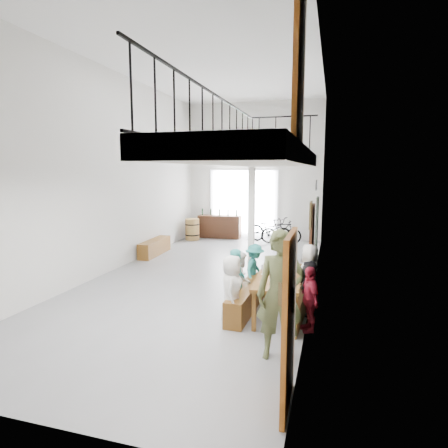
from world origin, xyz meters
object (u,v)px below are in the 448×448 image
(tasting_table, at_px, (279,279))
(host_standing, at_px, (280,295))
(bicycle_near, at_px, (271,230))
(oak_barrel, at_px, (192,229))
(serving_counter, at_px, (219,227))
(bench_inner, at_px, (247,298))
(side_bench, at_px, (155,247))

(tasting_table, xyz_separation_m, host_standing, (0.25, -1.70, 0.27))
(tasting_table, distance_m, bicycle_near, 7.32)
(oak_barrel, distance_m, host_standing, 9.87)
(host_standing, bearing_deg, serving_counter, 108.24)
(oak_barrel, bearing_deg, bicycle_near, 4.40)
(tasting_table, relative_size, bicycle_near, 1.05)
(tasting_table, bearing_deg, bench_inner, 171.21)
(side_bench, xyz_separation_m, bicycle_near, (3.37, 3.12, 0.26))
(bench_inner, distance_m, bicycle_near, 7.16)
(side_bench, height_order, bicycle_near, bicycle_near)
(bench_inner, bearing_deg, serving_counter, 112.56)
(host_standing, bearing_deg, oak_barrel, 114.84)
(bench_inner, bearing_deg, host_standing, -61.40)
(tasting_table, relative_size, side_bench, 1.14)
(side_bench, height_order, oak_barrel, oak_barrel)
(host_standing, bearing_deg, tasting_table, 94.73)
(bicycle_near, bearing_deg, oak_barrel, 119.36)
(tasting_table, height_order, host_standing, host_standing)
(oak_barrel, relative_size, bicycle_near, 0.44)
(oak_barrel, bearing_deg, serving_counter, 39.23)
(serving_counter, bearing_deg, host_standing, -69.22)
(side_bench, bearing_deg, bicycle_near, 42.76)
(bench_inner, height_order, oak_barrel, oak_barrel)
(tasting_table, bearing_deg, oak_barrel, 119.87)
(bench_inner, distance_m, host_standing, 2.11)
(side_bench, xyz_separation_m, serving_counter, (1.15, 3.63, 0.21))
(bench_inner, relative_size, host_standing, 1.10)
(bench_inner, height_order, serving_counter, serving_counter)
(tasting_table, distance_m, oak_barrel, 8.26)
(oak_barrel, height_order, serving_counter, serving_counter)
(oak_barrel, bearing_deg, tasting_table, -57.32)
(oak_barrel, height_order, host_standing, host_standing)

